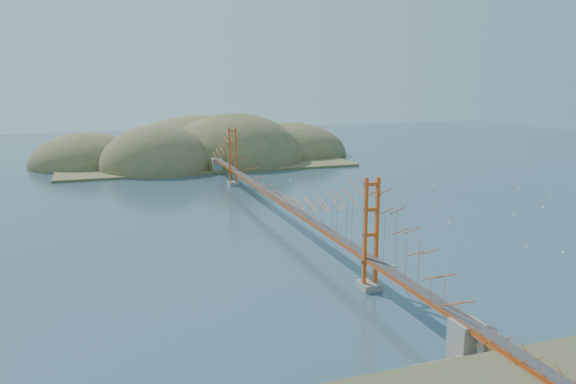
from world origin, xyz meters
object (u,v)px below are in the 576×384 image
object	(u,v)px
bridge	(278,175)
fort	(485,364)
sailboat_1	(384,194)
sailboat_2	(527,247)
sailboat_0	(342,208)

from	to	relation	value
bridge	fort	xyz separation A→B (m)	(0.40, -47.98, -6.34)
sailboat_1	sailboat_2	xyz separation A→B (m)	(1.30, -35.34, -0.00)
sailboat_1	sailboat_2	distance (m)	35.36
bridge	fort	distance (m)	48.40
fort	sailboat_2	bearing A→B (deg)	43.57
bridge	sailboat_1	distance (m)	27.77
fort	sailboat_1	bearing A→B (deg)	68.02
fort	sailboat_0	distance (m)	52.95
sailboat_1	sailboat_2	size ratio (longest dim) A/B	1.05
sailboat_1	sailboat_0	size ratio (longest dim) A/B	0.88
fort	sailboat_0	xyz separation A→B (m)	(11.86, 51.60, -0.51)
sailboat_0	sailboat_1	bearing A→B (deg)	32.74
fort	sailboat_0	bearing A→B (deg)	77.05
fort	sailboat_0	size ratio (longest dim) A/B	5.00
fort	sailboat_1	world-z (taller)	fort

